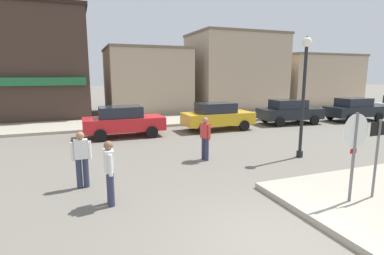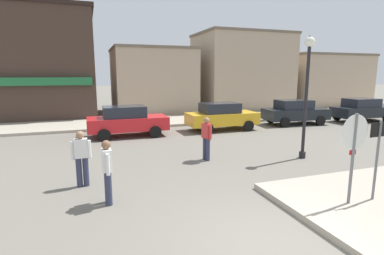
{
  "view_description": "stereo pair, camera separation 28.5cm",
  "coord_description": "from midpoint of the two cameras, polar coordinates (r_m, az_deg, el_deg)",
  "views": [
    {
      "loc": [
        -3.44,
        -4.22,
        3.18
      ],
      "look_at": [
        -0.11,
        4.5,
        1.5
      ],
      "focal_mm": 28.0,
      "sensor_mm": 36.0,
      "label": 1
    },
    {
      "loc": [
        -3.17,
        -4.31,
        3.18
      ],
      "look_at": [
        -0.11,
        4.5,
        1.5
      ],
      "focal_mm": 28.0,
      "sensor_mm": 36.0,
      "label": 2
    }
  ],
  "objects": [
    {
      "name": "ground_plane",
      "position": [
        6.26,
        15.53,
        -20.69
      ],
      "size": [
        160.0,
        160.0,
        0.0
      ],
      "primitive_type": "plane",
      "color": "#6B665B"
    },
    {
      "name": "kerb_far",
      "position": [
        19.76,
        -11.0,
        0.97
      ],
      "size": [
        80.0,
        4.0,
        0.15
      ],
      "primitive_type": "cube",
      "color": "#A89E8C",
      "rests_on": "ground"
    },
    {
      "name": "stop_sign",
      "position": [
        7.9,
        27.6,
        -3.13
      ],
      "size": [
        0.82,
        0.08,
        2.3
      ],
      "color": "slate",
      "rests_on": "ground"
    },
    {
      "name": "one_way_sign",
      "position": [
        8.5,
        30.95,
        -3.83
      ],
      "size": [
        0.6,
        0.06,
        2.1
      ],
      "color": "slate",
      "rests_on": "ground"
    },
    {
      "name": "lamp_post",
      "position": [
        11.91,
        19.98,
        8.54
      ],
      "size": [
        0.36,
        0.36,
        4.54
      ],
      "color": "black",
      "rests_on": "ground"
    },
    {
      "name": "parked_car_nearest",
      "position": [
        15.65,
        -13.48,
        1.21
      ],
      "size": [
        4.0,
        1.89,
        1.56
      ],
      "color": "red",
      "rests_on": "ground"
    },
    {
      "name": "parked_car_second",
      "position": [
        17.13,
        4.37,
        2.22
      ],
      "size": [
        4.02,
        1.91,
        1.56
      ],
      "color": "gold",
      "rests_on": "ground"
    },
    {
      "name": "parked_car_third",
      "position": [
        20.11,
        17.66,
        2.95
      ],
      "size": [
        4.12,
        2.11,
        1.56
      ],
      "color": "black",
      "rests_on": "ground"
    },
    {
      "name": "parked_car_fourth",
      "position": [
        23.2,
        28.21,
        3.13
      ],
      "size": [
        4.05,
        1.96,
        1.56
      ],
      "color": "black",
      "rests_on": "ground"
    },
    {
      "name": "pedestrian_crossing_near",
      "position": [
        11.06,
        1.8,
        -1.87
      ],
      "size": [
        0.3,
        0.56,
        1.61
      ],
      "color": "#2D334C",
      "rests_on": "ground"
    },
    {
      "name": "pedestrian_crossing_far",
      "position": [
        8.98,
        -21.14,
        -5.41
      ],
      "size": [
        0.55,
        0.24,
        1.61
      ],
      "color": "#2D334C",
      "rests_on": "ground"
    },
    {
      "name": "pedestrian_kerb_side",
      "position": [
        7.6,
        -16.47,
        -7.93
      ],
      "size": [
        0.23,
        0.55,
        1.61
      ],
      "color": "#2D334C",
      "rests_on": "ground"
    },
    {
      "name": "building_corner_shop",
      "position": [
        25.21,
        -30.21,
        10.4
      ],
      "size": [
        9.34,
        7.84,
        7.72
      ],
      "color": "#3D2D26",
      "rests_on": "ground"
    },
    {
      "name": "building_storefront_left_near",
      "position": [
        25.3,
        -9.05,
        8.78
      ],
      "size": [
        6.38,
        6.25,
        5.21
      ],
      "color": "tan",
      "rests_on": "ground"
    },
    {
      "name": "building_storefront_left_mid",
      "position": [
        27.73,
        7.89,
        10.44
      ],
      "size": [
        7.91,
        5.91,
        6.68
      ],
      "color": "tan",
      "rests_on": "ground"
    },
    {
      "name": "building_storefront_right_near",
      "position": [
        33.13,
        21.39,
        8.37
      ],
      "size": [
        8.4,
        6.23,
        5.04
      ],
      "color": "tan",
      "rests_on": "ground"
    }
  ]
}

